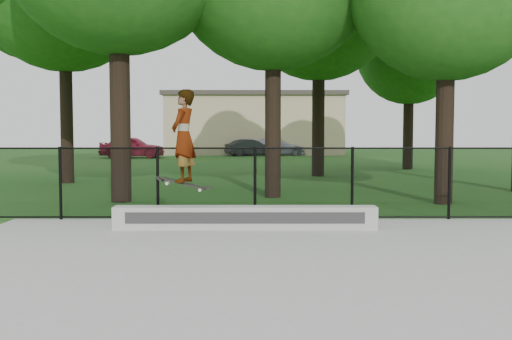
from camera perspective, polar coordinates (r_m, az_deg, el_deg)
The scene contains 9 objects.
ground at distance 7.75m, azimuth 15.21°, elevation -11.08°, with size 100.00×100.00×0.00m, color #1C5919.
concrete_slab at distance 7.75m, azimuth 15.21°, elevation -10.86°, with size 14.00×12.00×0.06m, color #A2A19D.
grind_ledge at distance 12.04m, azimuth -0.97°, elevation -4.25°, with size 4.92×0.40×0.42m, color #B8B8B2.
car_a at distance 39.99m, azimuth -10.95°, elevation 2.02°, with size 1.58×3.90×1.34m, color maroon.
car_b at distance 42.01m, azimuth -0.49°, elevation 2.01°, with size 1.14×2.97×1.08m, color black.
car_c at distance 42.70m, azimuth 1.78°, elevation 2.10°, with size 1.64×3.70×1.17m, color #A4A4BA.
skater_airborne at distance 11.78m, azimuth -6.46°, elevation 2.88°, with size 0.82×0.71×1.88m.
chainlink_fence at distance 13.32m, azimuth 8.55°, elevation -1.16°, with size 16.06×0.06×1.50m.
distant_building at distance 45.22m, azimuth -0.14°, elevation 4.21°, with size 12.40×6.40×4.30m.
Camera 1 is at (-2.02, -7.22, 2.00)m, focal length 45.00 mm.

